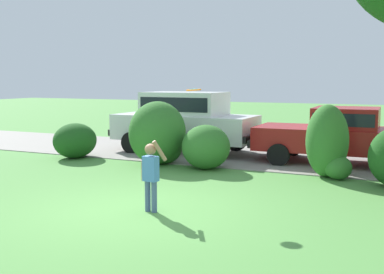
{
  "coord_description": "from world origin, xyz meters",
  "views": [
    {
      "loc": [
        4.35,
        -7.16,
        2.31
      ],
      "look_at": [
        0.13,
        1.97,
        1.1
      ],
      "focal_mm": 44.71,
      "sensor_mm": 36.0,
      "label": 1
    }
  ],
  "objects_px": {
    "parked_suv": "(185,119)",
    "child_thrower": "(151,172)",
    "parked_sedan": "(337,133)",
    "frisbee": "(194,90)"
  },
  "relations": [
    {
      "from": "parked_suv",
      "to": "child_thrower",
      "type": "distance_m",
      "value": 6.99
    },
    {
      "from": "parked_sedan",
      "to": "parked_suv",
      "type": "height_order",
      "value": "parked_suv"
    },
    {
      "from": "frisbee",
      "to": "child_thrower",
      "type": "bearing_deg",
      "value": -110.48
    },
    {
      "from": "child_thrower",
      "to": "parked_sedan",
      "type": "bearing_deg",
      "value": 70.47
    },
    {
      "from": "parked_suv",
      "to": "child_thrower",
      "type": "height_order",
      "value": "parked_suv"
    },
    {
      "from": "parked_suv",
      "to": "child_thrower",
      "type": "xyz_separation_m",
      "value": [
        2.48,
        -6.52,
        -0.36
      ]
    },
    {
      "from": "parked_suv",
      "to": "frisbee",
      "type": "xyz_separation_m",
      "value": [
        2.85,
        -5.53,
        1.04
      ]
    },
    {
      "from": "parked_suv",
      "to": "frisbee",
      "type": "relative_size",
      "value": 16.78
    },
    {
      "from": "parked_suv",
      "to": "child_thrower",
      "type": "bearing_deg",
      "value": -69.21
    },
    {
      "from": "parked_sedan",
      "to": "parked_suv",
      "type": "distance_m",
      "value": 4.74
    }
  ]
}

